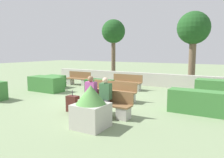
% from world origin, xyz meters
% --- Properties ---
extents(ground_plane, '(60.00, 60.00, 0.00)m').
position_xyz_m(ground_plane, '(0.00, 0.00, 0.00)').
color(ground_plane, gray).
extents(perimeter_wall, '(12.80, 0.30, 0.80)m').
position_xyz_m(perimeter_wall, '(0.00, 4.77, 0.40)').
color(perimeter_wall, '#B7B2A8').
rests_on(perimeter_wall, ground_plane).
extents(bench_front, '(1.84, 0.49, 0.84)m').
position_xyz_m(bench_front, '(1.64, -1.92, 0.32)').
color(bench_front, brown).
rests_on(bench_front, ground_plane).
extents(bench_left_side, '(2.17, 0.48, 0.84)m').
position_xyz_m(bench_left_side, '(0.72, 0.17, 0.34)').
color(bench_left_side, brown).
rests_on(bench_left_side, ground_plane).
extents(bench_right_side, '(1.81, 0.49, 0.84)m').
position_xyz_m(bench_right_side, '(0.03, 2.89, 0.32)').
color(bench_right_side, brown).
rests_on(bench_right_side, ground_plane).
extents(bench_back, '(1.70, 0.49, 0.84)m').
position_xyz_m(bench_back, '(-3.34, 2.83, 0.32)').
color(bench_back, brown).
rests_on(bench_back, ground_plane).
extents(person_seated_man, '(0.38, 0.64, 1.30)m').
position_xyz_m(person_seated_man, '(1.64, -2.06, 0.71)').
color(person_seated_man, '#333338').
rests_on(person_seated_man, ground_plane).
extents(person_seated_woman, '(0.38, 0.64, 1.32)m').
position_xyz_m(person_seated_woman, '(1.05, -2.06, 0.73)').
color(person_seated_woman, '#B2A893').
rests_on(person_seated_woman, ground_plane).
extents(hedge_block_near_left, '(1.91, 0.86, 0.80)m').
position_xyz_m(hedge_block_near_left, '(-3.49, 0.29, 0.40)').
color(hedge_block_near_left, '#3D7A38').
rests_on(hedge_block_near_left, ground_plane).
extents(hedge_block_near_right, '(2.10, 0.64, 0.81)m').
position_xyz_m(hedge_block_near_right, '(4.35, -0.11, 0.41)').
color(hedge_block_near_right, '#3D7A38').
rests_on(hedge_block_near_right, ground_plane).
extents(hedge_block_mid_right, '(1.13, 0.85, 0.72)m').
position_xyz_m(hedge_block_mid_right, '(-3.99, 1.41, 0.36)').
color(hedge_block_mid_right, '#3D7A38').
rests_on(hedge_block_mid_right, ground_plane).
extents(hedge_block_far_left, '(1.45, 0.71, 0.66)m').
position_xyz_m(hedge_block_far_left, '(-0.88, 1.55, 0.33)').
color(hedge_block_far_left, '#286028').
rests_on(hedge_block_far_left, ground_plane).
extents(hedge_block_far_right, '(1.65, 0.84, 0.82)m').
position_xyz_m(hedge_block_far_right, '(4.52, 3.13, 0.41)').
color(hedge_block_far_right, '#3D7A38').
rests_on(hedge_block_far_right, ground_plane).
extents(planter_corner_left, '(0.89, 0.89, 1.22)m').
position_xyz_m(planter_corner_left, '(1.88, -3.11, 0.60)').
color(planter_corner_left, '#B7B2A8').
rests_on(planter_corner_left, ground_plane).
extents(suitcase, '(0.44, 0.25, 0.78)m').
position_xyz_m(suitcase, '(0.35, -2.09, 0.29)').
color(suitcase, '#471E19').
rests_on(suitcase, ground_plane).
extents(tree_leftmost, '(1.75, 1.75, 4.48)m').
position_xyz_m(tree_leftmost, '(-2.78, 6.41, 3.50)').
color(tree_leftmost, brown).
rests_on(tree_leftmost, ground_plane).
extents(tree_center_left, '(2.01, 2.01, 4.58)m').
position_xyz_m(tree_center_left, '(2.91, 6.40, 3.45)').
color(tree_center_left, brown).
rests_on(tree_center_left, ground_plane).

